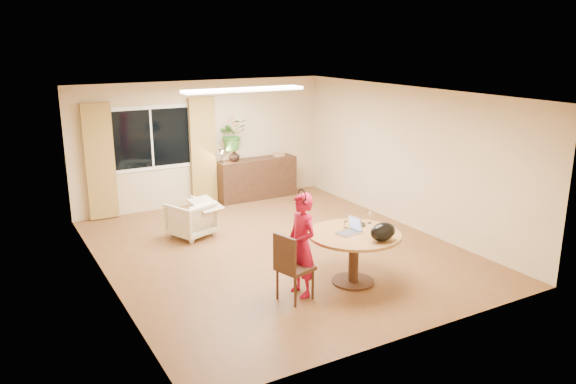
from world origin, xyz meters
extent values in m
plane|color=brown|center=(0.00, 0.00, 0.00)|extent=(6.50, 6.50, 0.00)
plane|color=white|center=(0.00, 0.00, 2.60)|extent=(6.50, 6.50, 0.00)
plane|color=tan|center=(0.00, 3.25, 1.30)|extent=(5.50, 0.00, 5.50)
plane|color=tan|center=(-2.75, 0.00, 1.30)|extent=(0.00, 6.50, 6.50)
plane|color=tan|center=(2.75, 0.00, 1.30)|extent=(0.00, 6.50, 6.50)
cube|color=white|center=(-1.10, 3.23, 1.50)|extent=(1.70, 0.02, 1.30)
cube|color=black|center=(-1.10, 3.22, 1.50)|extent=(1.55, 0.01, 1.15)
cube|color=white|center=(-1.10, 3.22, 1.50)|extent=(0.04, 0.01, 1.15)
cube|color=olive|center=(-2.15, 3.15, 1.15)|extent=(0.55, 0.08, 2.25)
cube|color=olive|center=(-0.05, 3.15, 1.15)|extent=(0.55, 0.08, 2.25)
cube|color=white|center=(0.00, 1.20, 2.57)|extent=(2.20, 0.35, 0.05)
cylinder|color=brown|center=(0.33, -1.68, 0.74)|extent=(1.33, 1.33, 0.04)
cylinder|color=black|center=(0.33, -1.68, 0.36)|extent=(0.14, 0.14, 0.72)
cylinder|color=black|center=(0.33, -1.68, 0.02)|extent=(0.62, 0.62, 0.03)
imported|color=red|center=(-0.51, -1.63, 0.72)|extent=(0.55, 0.38, 1.44)
imported|color=beige|center=(-1.01, 1.36, 0.32)|extent=(0.91, 0.92, 0.65)
cube|color=black|center=(1.12, 3.01, 0.44)|extent=(1.78, 0.43, 0.89)
imported|color=black|center=(0.59, 3.01, 1.01)|extent=(0.30, 0.30, 0.25)
imported|color=#2E5C22|center=(0.56, 3.01, 1.47)|extent=(0.65, 0.59, 0.66)
camera|label=1|loc=(-4.21, -7.75, 3.44)|focal=35.00mm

